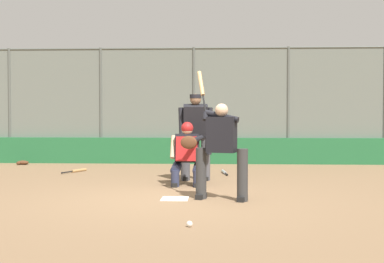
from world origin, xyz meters
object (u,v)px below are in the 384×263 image
object	(u,v)px
umpire_home	(196,134)
batter_at_plate	(221,148)
baseball_loose	(189,224)
catcher_behind_plate	(187,153)
spare_bat_by_padding	(77,171)
spare_bat_near_backstop	(224,172)
fielding_glove_on_dirt	(22,163)

from	to	relation	value
umpire_home	batter_at_plate	bearing A→B (deg)	98.33
batter_at_plate	baseball_loose	size ratio (longest dim) A/B	28.11
batter_at_plate	umpire_home	xyz separation A→B (m)	(0.51, -2.45, 0.13)
catcher_behind_plate	spare_bat_by_padding	distance (m)	3.60
spare_bat_near_backstop	spare_bat_by_padding	size ratio (longest dim) A/B	1.01
baseball_loose	catcher_behind_plate	bearing A→B (deg)	-86.07
umpire_home	spare_bat_by_padding	world-z (taller)	umpire_home
spare_bat_near_backstop	spare_bat_by_padding	distance (m)	3.46
umpire_home	spare_bat_by_padding	bearing A→B (deg)	-30.89
fielding_glove_on_dirt	spare_bat_by_padding	bearing A→B (deg)	138.49
spare_bat_near_backstop	umpire_home	bearing A→B (deg)	148.41
umpire_home	baseball_loose	distance (m)	4.61
batter_at_plate	spare_bat_by_padding	size ratio (longest dim) A/B	2.56
batter_at_plate	umpire_home	size ratio (longest dim) A/B	1.17
baseball_loose	umpire_home	bearing A→B (deg)	-88.37
batter_at_plate	spare_bat_by_padding	xyz separation A→B (m)	(3.36, -3.94, -0.80)
batter_at_plate	fielding_glove_on_dirt	xyz separation A→B (m)	(5.33, -5.67, -0.77)
spare_bat_near_backstop	fielding_glove_on_dirt	world-z (taller)	fielding_glove_on_dirt
baseball_loose	batter_at_plate	bearing A→B (deg)	-100.54
spare_bat_by_padding	baseball_loose	distance (m)	6.70
umpire_home	spare_bat_by_padding	xyz separation A→B (m)	(2.85, -1.48, -0.92)
catcher_behind_plate	spare_bat_by_padding	xyz separation A→B (m)	(2.72, -2.27, -0.59)
umpire_home	fielding_glove_on_dirt	distance (m)	5.86
spare_bat_by_padding	umpire_home	bearing A→B (deg)	-93.45
spare_bat_by_padding	baseball_loose	size ratio (longest dim) A/B	10.98
spare_bat_near_backstop	batter_at_plate	bearing A→B (deg)	171.57
spare_bat_by_padding	spare_bat_near_backstop	bearing A→B (deg)	-68.74
catcher_behind_plate	umpire_home	bearing A→B (deg)	-97.90
spare_bat_near_backstop	baseball_loose	bearing A→B (deg)	168.28
batter_at_plate	spare_bat_by_padding	bearing A→B (deg)	-32.04
batter_at_plate	catcher_behind_plate	size ratio (longest dim) A/B	1.72
umpire_home	baseball_loose	bearing A→B (deg)	88.18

